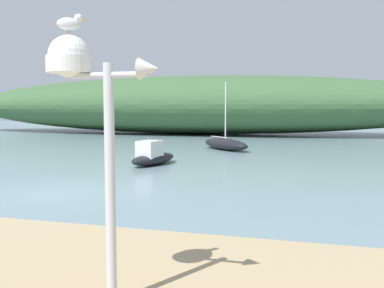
% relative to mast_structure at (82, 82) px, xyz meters
% --- Properties ---
extents(ground_plane, '(120.00, 120.00, 0.00)m').
position_rel_mast_structure_xyz_m(ground_plane, '(-4.56, 6.47, -2.81)').
color(ground_plane, gray).
extents(distant_hill, '(50.87, 11.73, 5.66)m').
position_rel_mast_structure_xyz_m(distant_hill, '(-8.49, 35.83, 0.02)').
color(distant_hill, '#3D6038').
rests_on(distant_hill, ground).
extents(mast_structure, '(1.37, 0.53, 3.16)m').
position_rel_mast_structure_xyz_m(mast_structure, '(0.00, 0.00, 0.00)').
color(mast_structure, silver).
rests_on(mast_structure, beach_sand).
extents(seagull_on_radar, '(0.32, 0.27, 0.25)m').
position_rel_mast_structure_xyz_m(seagull_on_radar, '(-0.14, 0.01, 0.68)').
color(seagull_on_radar, orange).
rests_on(seagull_on_radar, mast_structure).
extents(sailboat_west_reach, '(3.88, 3.99, 4.08)m').
position_rel_mast_structure_xyz_m(sailboat_west_reach, '(-2.22, 20.54, -2.46)').
color(sailboat_west_reach, black).
rests_on(sailboat_west_reach, ground).
extents(motorboat_centre_water, '(1.66, 3.18, 1.09)m').
position_rel_mast_structure_xyz_m(motorboat_centre_water, '(-4.08, 13.03, -2.42)').
color(motorboat_centre_water, black).
rests_on(motorboat_centre_water, ground).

